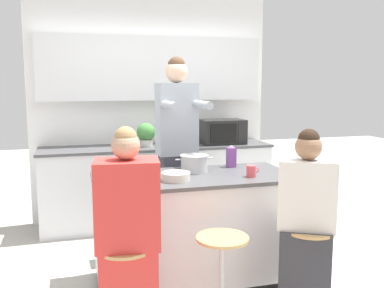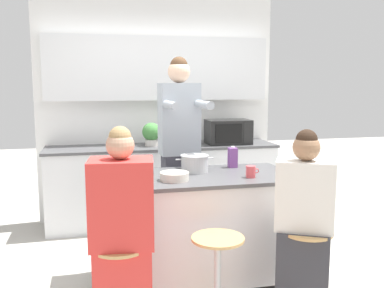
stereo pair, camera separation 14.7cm
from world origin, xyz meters
name	(u,v)px [view 1 (the left image)]	position (x,y,z in m)	size (l,w,h in m)	color
ground_plane	(194,280)	(0.00, 0.00, 0.00)	(16.00, 16.00, 0.00)	#B2ADA3
wall_back	(152,92)	(0.00, 1.85, 1.54)	(2.89, 0.22, 2.70)	white
back_counter	(158,184)	(0.00, 1.56, 0.46)	(2.68, 0.61, 0.93)	silver
kitchen_island	(195,228)	(0.00, 0.00, 0.46)	(1.64, 0.77, 0.90)	black
bar_stool_center	(222,277)	(0.00, -0.68, 0.33)	(0.38, 0.38, 0.63)	tan
bar_stool_rightmost	(308,267)	(0.66, -0.70, 0.33)	(0.38, 0.38, 0.63)	tan
person_cooking	(177,156)	(0.01, 0.63, 0.96)	(0.40, 0.61, 1.90)	#383842
person_wrapped_blanket	(128,241)	(-0.64, -0.68, 0.66)	(0.43, 0.33, 1.39)	red
person_seated_near	(305,230)	(0.63, -0.68, 0.61)	(0.46, 0.40, 1.34)	#333338
cooking_pot	(194,163)	(0.04, 0.13, 0.98)	(0.33, 0.24, 0.15)	#B7BABC
fruit_bowl	(176,176)	(-0.19, -0.13, 0.94)	(0.22, 0.22, 0.06)	silver
coffee_cup_near	(251,171)	(0.43, -0.17, 0.95)	(0.11, 0.08, 0.09)	#DB4C51
banana_bunch	(144,174)	(-0.41, 0.05, 0.93)	(0.18, 0.13, 0.06)	yellow
juice_carton	(231,157)	(0.42, 0.26, 0.99)	(0.07, 0.07, 0.19)	#7A428E
microwave	(222,132)	(0.79, 1.52, 1.07)	(0.52, 0.34, 0.29)	black
potted_plant	(146,134)	(-0.13, 1.56, 1.08)	(0.21, 0.21, 0.27)	beige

